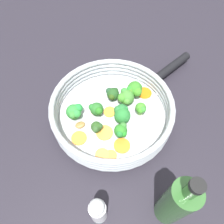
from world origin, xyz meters
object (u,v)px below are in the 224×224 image
object	(u,v)px
broccoli_floret_4	(122,113)
mushroom_piece_0	(80,125)
carrot_slice_2	(105,133)
broccoli_floret_2	(141,109)
broccoli_floret_0	(97,127)
carrot_slice_6	(73,111)
broccoli_floret_5	(135,89)
carrot_slice_7	(97,109)
salt_shaker	(98,211)
broccoli_floret_1	(126,97)
oil_bottle	(176,203)
broccoli_floret_8	(113,94)
carrot_slice_4	(111,156)
skillet	(112,116)
carrot_slice_8	(144,93)
carrot_slice_0	(79,138)
carrot_slice_1	(102,155)
carrot_slice_5	(110,112)
broccoli_floret_6	(121,131)
broccoli_floret_7	(97,109)
broccoli_floret_3	(75,112)
carrot_slice_3	(122,146)

from	to	relation	value
broccoli_floret_4	mushroom_piece_0	bearing A→B (deg)	30.12
carrot_slice_2	broccoli_floret_2	distance (m)	0.12
broccoli_floret_0	carrot_slice_2	bearing A→B (deg)	-172.97
carrot_slice_6	broccoli_floret_5	xyz separation A→B (m)	(-0.15, -0.11, 0.03)
carrot_slice_7	salt_shaker	distance (m)	0.29
broccoli_floret_0	salt_shaker	distance (m)	0.21
broccoli_floret_0	broccoli_floret_4	bearing A→B (deg)	-129.89
broccoli_floret_1	oil_bottle	bearing A→B (deg)	124.85
broccoli_floret_8	carrot_slice_4	bearing A→B (deg)	107.75
skillet	broccoli_floret_5	size ratio (longest dim) A/B	6.01
carrot_slice_7	carrot_slice_8	xyz separation A→B (m)	(-0.12, -0.11, -0.00)
skillet	carrot_slice_0	world-z (taller)	carrot_slice_0
carrot_slice_4	carrot_slice_1	bearing A→B (deg)	14.80
carrot_slice_6	oil_bottle	size ratio (longest dim) A/B	0.17
carrot_slice_5	broccoli_floret_2	distance (m)	0.09
carrot_slice_5	broccoli_floret_6	xyz separation A→B (m)	(-0.05, 0.06, 0.03)
carrot_slice_1	carrot_slice_7	size ratio (longest dim) A/B	1.04
broccoli_floret_7	carrot_slice_0	bearing A→B (deg)	78.82
broccoli_floret_4	oil_bottle	xyz separation A→B (m)	(-0.17, 0.20, 0.05)
broccoli_floret_6	oil_bottle	bearing A→B (deg)	137.64
carrot_slice_6	oil_bottle	xyz separation A→B (m)	(-0.31, 0.17, 0.08)
broccoli_floret_4	broccoli_floret_0	bearing A→B (deg)	50.11
carrot_slice_7	broccoli_floret_5	xyz separation A→B (m)	(-0.09, -0.08, 0.03)
carrot_slice_0	broccoli_floret_4	size ratio (longest dim) A/B	0.82
carrot_slice_6	carrot_slice_7	world-z (taller)	same
carrot_slice_4	broccoli_floret_0	size ratio (longest dim) A/B	0.78
broccoli_floret_3	broccoli_floret_5	distance (m)	0.19
broccoli_floret_1	mushroom_piece_0	xyz separation A→B (m)	(0.10, 0.12, -0.02)
carrot_slice_1	broccoli_floret_5	size ratio (longest dim) A/B	0.68
carrot_slice_3	broccoli_floret_1	bearing A→B (deg)	-76.50
carrot_slice_6	carrot_slice_7	bearing A→B (deg)	-154.47
carrot_slice_7	mushroom_piece_0	bearing A→B (deg)	70.90
carrot_slice_3	broccoli_floret_1	xyz separation A→B (m)	(0.03, -0.14, 0.02)
broccoli_floret_1	carrot_slice_4	bearing A→B (deg)	94.90
broccoli_floret_7	mushroom_piece_0	distance (m)	0.06
carrot_slice_4	broccoli_floret_3	distance (m)	0.16
broccoli_floret_5	oil_bottle	distance (m)	0.33
carrot_slice_4	broccoli_floret_2	distance (m)	0.16
carrot_slice_4	broccoli_floret_5	world-z (taller)	broccoli_floret_5
carrot_slice_8	broccoli_floret_8	bearing A→B (deg)	31.50
carrot_slice_7	salt_shaker	size ratio (longest dim) A/B	0.31
broccoli_floret_0	carrot_slice_8	bearing A→B (deg)	-117.47
carrot_slice_6	broccoli_floret_8	xyz separation A→B (m)	(-0.10, -0.08, 0.02)
broccoli_floret_6	oil_bottle	world-z (taller)	oil_bottle
broccoli_floret_1	broccoli_floret_8	size ratio (longest dim) A/B	1.10
broccoli_floret_6	mushroom_piece_0	xyz separation A→B (m)	(0.12, 0.01, -0.03)
carrot_slice_1	broccoli_floret_3	distance (m)	0.14
broccoli_floret_3	salt_shaker	world-z (taller)	salt_shaker
broccoli_floret_4	broccoli_floret_7	world-z (taller)	broccoli_floret_4
broccoli_floret_4	carrot_slice_3	bearing A→B (deg)	108.47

